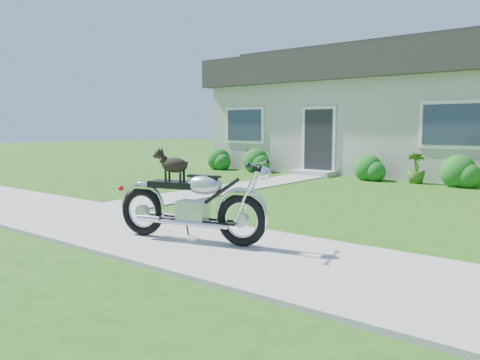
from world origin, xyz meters
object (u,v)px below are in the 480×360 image
object	(u,v)px
potted_plant_left	(254,160)
motorcycle_with_dog	(192,202)
house	(399,109)
potted_plant_right	(416,168)

from	to	relation	value
potted_plant_left	motorcycle_with_dog	size ratio (longest dim) A/B	0.37
house	potted_plant_right	xyz separation A→B (m)	(1.76, -3.44, -1.73)
motorcycle_with_dog	house	bearing A→B (deg)	83.38
potted_plant_right	motorcycle_with_dog	bearing A→B (deg)	-91.24
house	motorcycle_with_dog	xyz separation A→B (m)	(1.57, -12.07, -1.60)
motorcycle_with_dog	potted_plant_right	bearing A→B (deg)	74.71
potted_plant_left	motorcycle_with_dog	xyz separation A→B (m)	(5.32, -8.62, 0.16)
potted_plant_right	house	bearing A→B (deg)	117.04
potted_plant_right	potted_plant_left	bearing A→B (deg)	180.00
house	potted_plant_right	size ratio (longest dim) A/B	14.87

